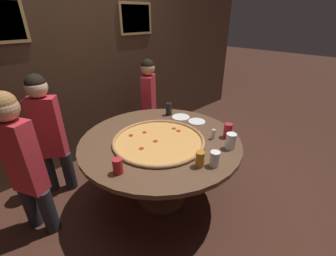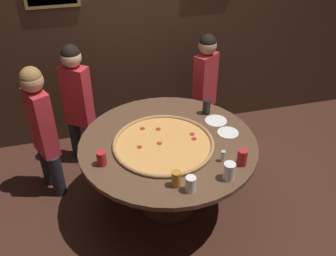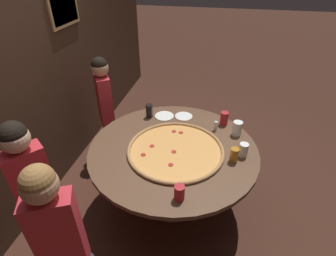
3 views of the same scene
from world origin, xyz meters
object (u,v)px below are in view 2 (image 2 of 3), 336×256
object	(u,v)px
diner_far_left	(42,126)
condiment_shaker	(223,156)
drink_cup_far_right	(191,184)
drink_cup_by_shaker	(242,157)
dining_table	(168,154)
giant_pizza	(163,143)
drink_cup_near_left	(229,171)
diner_side_right	(205,83)
diner_far_right	(77,99)
drink_cup_beside_pizza	(102,158)
drink_cup_far_left	(207,107)
white_plate_right_side	(216,121)
white_plate_left_side	(228,133)
drink_cup_front_edge	(176,179)

from	to	relation	value
diner_far_left	condiment_shaker	bearing A→B (deg)	-147.23
drink_cup_far_right	drink_cup_by_shaker	world-z (taller)	drink_cup_by_shaker
condiment_shaker	dining_table	bearing A→B (deg)	135.16
dining_table	giant_pizza	xyz separation A→B (m)	(-0.05, -0.03, 0.15)
dining_table	drink_cup_by_shaker	xyz separation A→B (m)	(0.48, -0.43, 0.21)
drink_cup_near_left	diner_side_right	world-z (taller)	diner_side_right
diner_far_right	diner_side_right	distance (m)	1.37
dining_table	drink_cup_beside_pizza	world-z (taller)	drink_cup_beside_pizza
drink_cup_far_left	drink_cup_by_shaker	world-z (taller)	drink_cup_far_left
dining_table	white_plate_right_side	size ratio (longest dim) A/B	7.51
drink_cup_beside_pizza	white_plate_left_side	bearing A→B (deg)	7.61
drink_cup_beside_pizza	drink_cup_far_right	world-z (taller)	drink_cup_far_right
drink_cup_far_left	diner_side_right	xyz separation A→B (m)	(0.20, 0.60, -0.08)
drink_cup_by_shaker	drink_cup_near_left	bearing A→B (deg)	-141.16
drink_cup_far_left	white_plate_left_side	distance (m)	0.37
white_plate_right_side	diner_far_right	size ratio (longest dim) A/B	0.15
drink_cup_far_right	white_plate_right_side	bearing A→B (deg)	58.31
drink_cup_front_edge	diner_far_right	xyz separation A→B (m)	(-0.63, 1.45, -0.05)
drink_cup_front_edge	drink_cup_beside_pizza	bearing A→B (deg)	143.07
drink_cup_far_right	condiment_shaker	world-z (taller)	drink_cup_far_right
drink_cup_far_right	condiment_shaker	distance (m)	0.43
diner_side_right	giant_pizza	bearing A→B (deg)	18.99
white_plate_left_side	condiment_shaker	distance (m)	0.40
drink_cup_beside_pizza	drink_cup_far_left	bearing A→B (deg)	26.01
drink_cup_front_edge	condiment_shaker	xyz separation A→B (m)	(0.43, 0.18, -0.01)
white_plate_left_side	diner_side_right	bearing A→B (deg)	82.77
dining_table	drink_cup_far_left	distance (m)	0.62
drink_cup_beside_pizza	condiment_shaker	bearing A→B (deg)	-11.94
white_plate_right_side	drink_cup_far_left	bearing A→B (deg)	105.10
drink_cup_by_shaker	diner_far_right	bearing A→B (deg)	131.43
drink_cup_near_left	diner_side_right	size ratio (longest dim) A/B	0.11
white_plate_right_side	diner_far_left	size ratio (longest dim) A/B	0.15
dining_table	drink_cup_front_edge	distance (m)	0.57
drink_cup_near_left	white_plate_right_side	bearing A→B (deg)	76.41
condiment_shaker	diner_side_right	xyz separation A→B (m)	(0.31, 1.30, -0.06)
white_plate_right_side	diner_side_right	size ratio (longest dim) A/B	0.16
drink_cup_beside_pizza	diner_far_right	xyz separation A→B (m)	(-0.13, 1.08, -0.05)
drink_cup_far_left	condiment_shaker	distance (m)	0.71
diner_far_left	giant_pizza	bearing A→B (deg)	-143.94
drink_cup_far_right	drink_cup_far_left	xyz separation A→B (m)	(0.46, 0.96, 0.01)
drink_cup_near_left	white_plate_right_side	distance (m)	0.78
giant_pizza	drink_cup_far_right	xyz separation A→B (m)	(0.06, -0.58, 0.05)
drink_cup_near_left	diner_side_right	distance (m)	1.55
diner_side_right	drink_cup_far_left	bearing A→B (deg)	36.62
drink_cup_front_edge	diner_far_right	size ratio (longest dim) A/B	0.10
drink_cup_beside_pizza	giant_pizza	bearing A→B (deg)	13.51
dining_table	condiment_shaker	xyz separation A→B (m)	(0.36, -0.35, 0.19)
drink_cup_far_left	diner_side_right	world-z (taller)	diner_side_right
giant_pizza	drink_cup_front_edge	xyz separation A→B (m)	(-0.03, -0.50, 0.05)
giant_pizza	drink_cup_far_left	distance (m)	0.64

